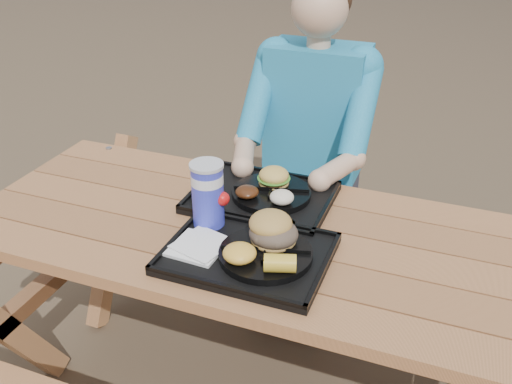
% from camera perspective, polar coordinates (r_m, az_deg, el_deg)
% --- Properties ---
extents(picnic_table, '(1.80, 1.49, 0.75)m').
position_cam_1_polar(picnic_table, '(1.96, 0.00, -13.00)').
color(picnic_table, '#999999').
rests_on(picnic_table, ground).
extents(tray_near, '(0.45, 0.35, 0.02)m').
position_cam_1_polar(tray_near, '(1.61, -0.82, -6.29)').
color(tray_near, black).
rests_on(tray_near, picnic_table).
extents(tray_far, '(0.45, 0.35, 0.02)m').
position_cam_1_polar(tray_far, '(1.88, 0.58, -0.63)').
color(tray_far, black).
rests_on(tray_far, picnic_table).
extents(plate_near, '(0.26, 0.26, 0.02)m').
position_cam_1_polar(plate_near, '(1.57, 0.97, -6.22)').
color(plate_near, black).
rests_on(plate_near, tray_near).
extents(plate_far, '(0.26, 0.26, 0.02)m').
position_cam_1_polar(plate_far, '(1.87, 1.55, -0.12)').
color(plate_far, black).
rests_on(plate_far, tray_far).
extents(napkin_stack, '(0.15, 0.15, 0.02)m').
position_cam_1_polar(napkin_stack, '(1.62, -5.84, -5.41)').
color(napkin_stack, white).
rests_on(napkin_stack, tray_near).
extents(soda_cup, '(0.09, 0.09, 0.19)m').
position_cam_1_polar(soda_cup, '(1.68, -4.84, -0.39)').
color(soda_cup, '#1820B7').
rests_on(soda_cup, tray_near).
extents(condiment_bbq, '(0.05, 0.05, 0.03)m').
position_cam_1_polar(condiment_bbq, '(1.70, 1.02, -3.20)').
color(condiment_bbq, black).
rests_on(condiment_bbq, tray_near).
extents(condiment_mustard, '(0.06, 0.06, 0.03)m').
position_cam_1_polar(condiment_mustard, '(1.68, 3.09, -3.57)').
color(condiment_mustard, yellow).
rests_on(condiment_mustard, tray_near).
extents(sandwich, '(0.13, 0.13, 0.13)m').
position_cam_1_polar(sandwich, '(1.57, 1.79, -2.94)').
color(sandwich, '#BC8C42').
rests_on(sandwich, plate_near).
extents(mac_cheese, '(0.09, 0.09, 0.05)m').
position_cam_1_polar(mac_cheese, '(1.52, -1.65, -6.14)').
color(mac_cheese, yellow).
rests_on(mac_cheese, plate_near).
extents(corn_cob, '(0.11, 0.11, 0.05)m').
position_cam_1_polar(corn_cob, '(1.48, 2.41, -7.13)').
color(corn_cob, yellow).
rests_on(corn_cob, plate_near).
extents(cutlery_far, '(0.11, 0.17, 0.01)m').
position_cam_1_polar(cutlery_far, '(1.93, -3.86, 0.64)').
color(cutlery_far, black).
rests_on(cutlery_far, tray_far).
extents(burger, '(0.10, 0.10, 0.09)m').
position_cam_1_polar(burger, '(1.88, 1.81, 2.04)').
color(burger, gold).
rests_on(burger, plate_far).
extents(baked_beans, '(0.08, 0.08, 0.03)m').
position_cam_1_polar(baked_beans, '(1.82, -0.90, 0.00)').
color(baked_beans, '#47210E').
rests_on(baked_beans, plate_far).
extents(potato_salad, '(0.08, 0.08, 0.04)m').
position_cam_1_polar(potato_salad, '(1.78, 2.59, -0.53)').
color(potato_salad, white).
rests_on(potato_salad, plate_far).
extents(diner, '(0.48, 0.84, 1.28)m').
position_cam_1_polar(diner, '(2.39, 5.64, 2.82)').
color(diner, teal).
rests_on(diner, ground).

